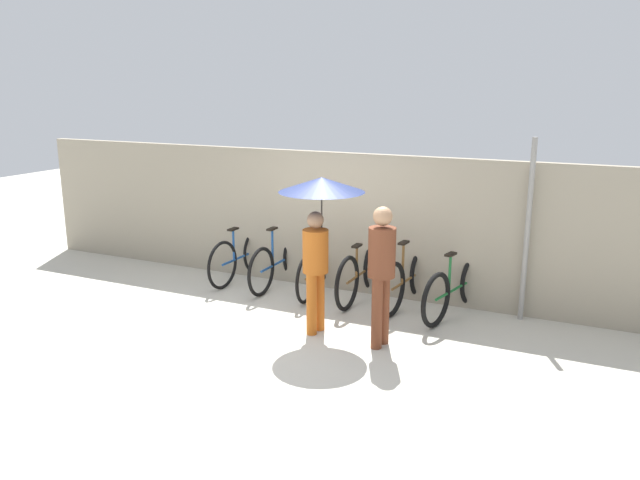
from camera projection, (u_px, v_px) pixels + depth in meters
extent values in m
plane|color=beige|center=(283.00, 337.00, 7.71)|extent=(30.00, 30.00, 0.00)
cube|color=gray|center=(348.00, 223.00, 9.26)|extent=(11.45, 0.12, 2.08)
torus|color=black|center=(256.00, 250.00, 10.30)|extent=(0.07, 0.75, 0.74)
torus|color=black|center=(222.00, 265.00, 9.46)|extent=(0.07, 0.75, 0.74)
cylinder|color=#19478C|center=(240.00, 257.00, 9.88)|extent=(0.06, 0.96, 0.04)
cylinder|color=#19478C|center=(234.00, 245.00, 9.68)|extent=(0.04, 0.04, 0.48)
cube|color=black|center=(233.00, 229.00, 9.61)|extent=(0.10, 0.20, 0.03)
cylinder|color=#19478C|center=(256.00, 231.00, 10.22)|extent=(0.04, 0.04, 0.65)
cylinder|color=#19478C|center=(255.00, 212.00, 10.14)|extent=(0.44, 0.04, 0.03)
torus|color=black|center=(295.00, 254.00, 10.08)|extent=(0.05, 0.74, 0.74)
torus|color=black|center=(261.00, 272.00, 9.14)|extent=(0.05, 0.74, 0.74)
cylinder|color=#19478C|center=(279.00, 263.00, 9.61)|extent=(0.04, 1.07, 0.04)
cylinder|color=#19478C|center=(272.00, 248.00, 9.38)|extent=(0.04, 0.04, 0.56)
cube|color=black|center=(272.00, 229.00, 9.30)|extent=(0.09, 0.20, 0.03)
cylinder|color=#19478C|center=(294.00, 237.00, 10.00)|extent=(0.04, 0.04, 0.59)
cylinder|color=#19478C|center=(294.00, 219.00, 9.93)|extent=(0.44, 0.03, 0.03)
torus|color=black|center=(330.00, 261.00, 9.77)|extent=(0.10, 0.70, 0.70)
torus|color=black|center=(306.00, 279.00, 8.84)|extent=(0.10, 0.70, 0.70)
cylinder|color=brown|center=(318.00, 270.00, 9.31)|extent=(0.11, 1.02, 0.04)
cylinder|color=brown|center=(314.00, 255.00, 9.08)|extent=(0.04, 0.04, 0.56)
cube|color=black|center=(314.00, 235.00, 9.01)|extent=(0.11, 0.21, 0.03)
cylinder|color=brown|center=(330.00, 242.00, 9.69)|extent=(0.04, 0.04, 0.62)
cylinder|color=brown|center=(330.00, 222.00, 9.62)|extent=(0.44, 0.06, 0.03)
torus|color=black|center=(374.00, 265.00, 9.44)|extent=(0.07, 0.77, 0.77)
torus|color=black|center=(347.00, 283.00, 8.55)|extent=(0.07, 0.77, 0.77)
cylinder|color=brown|center=(361.00, 273.00, 9.00)|extent=(0.05, 1.02, 0.04)
cylinder|color=brown|center=(357.00, 262.00, 8.79)|extent=(0.04, 0.04, 0.44)
cube|color=black|center=(357.00, 246.00, 8.73)|extent=(0.09, 0.20, 0.03)
cylinder|color=brown|center=(374.00, 244.00, 9.37)|extent=(0.04, 0.04, 0.64)
cylinder|color=brown|center=(375.00, 224.00, 9.29)|extent=(0.44, 0.03, 0.03)
torus|color=black|center=(421.00, 271.00, 9.14)|extent=(0.15, 0.76, 0.76)
torus|color=black|center=(392.00, 290.00, 8.31)|extent=(0.15, 0.76, 0.76)
cylinder|color=brown|center=(407.00, 280.00, 8.73)|extent=(0.15, 1.00, 0.04)
cylinder|color=brown|center=(403.00, 264.00, 8.51)|extent=(0.04, 0.04, 0.56)
cube|color=black|center=(404.00, 243.00, 8.44)|extent=(0.11, 0.21, 0.03)
cylinder|color=brown|center=(422.00, 252.00, 9.07)|extent=(0.04, 0.04, 0.58)
cylinder|color=brown|center=(423.00, 232.00, 8.99)|extent=(0.44, 0.08, 0.03)
torus|color=black|center=(473.00, 279.00, 8.80)|extent=(0.22, 0.73, 0.73)
torus|color=black|center=(436.00, 300.00, 7.96)|extent=(0.22, 0.73, 0.73)
cylinder|color=#19662D|center=(455.00, 289.00, 8.38)|extent=(0.28, 1.08, 0.04)
cylinder|color=#19662D|center=(450.00, 274.00, 8.17)|extent=(0.04, 0.04, 0.51)
cube|color=black|center=(451.00, 254.00, 8.11)|extent=(0.13, 0.22, 0.03)
cylinder|color=#19662D|center=(474.00, 258.00, 8.72)|extent=(0.04, 0.04, 0.63)
cylinder|color=#19662D|center=(475.00, 236.00, 8.65)|extent=(0.44, 0.13, 0.03)
cylinder|color=#B25619|center=(312.00, 304.00, 7.72)|extent=(0.13, 0.13, 0.79)
cylinder|color=#B25619|center=(319.00, 300.00, 7.86)|extent=(0.13, 0.13, 0.79)
cylinder|color=#B25619|center=(315.00, 251.00, 7.63)|extent=(0.32, 0.32, 0.54)
sphere|color=#997051|center=(315.00, 220.00, 7.53)|extent=(0.21, 0.21, 0.21)
cylinder|color=#332D28|center=(322.00, 219.00, 7.65)|extent=(0.02, 0.02, 0.68)
cone|color=#19234C|center=(322.00, 185.00, 7.55)|extent=(1.06, 1.06, 0.18)
cylinder|color=brown|center=(377.00, 314.00, 7.30)|extent=(0.13, 0.13, 0.86)
cylinder|color=brown|center=(384.00, 309.00, 7.44)|extent=(0.13, 0.13, 0.86)
cylinder|color=brown|center=(382.00, 252.00, 7.19)|extent=(0.32, 0.32, 0.59)
sphere|color=tan|center=(383.00, 216.00, 7.09)|extent=(0.22, 0.22, 0.22)
cylinder|color=gray|center=(527.00, 231.00, 8.02)|extent=(0.07, 0.07, 2.41)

